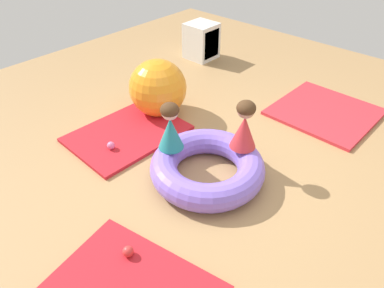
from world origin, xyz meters
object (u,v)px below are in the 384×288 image
at_px(play_ball_pink, 111,145).
at_px(exercise_ball_large, 158,88).
at_px(play_ball_red, 128,251).
at_px(child_in_red, 244,125).
at_px(inflatable_cushion, 207,167).
at_px(child_in_teal, 170,127).
at_px(storage_cube, 203,41).

bearing_deg(play_ball_pink, exercise_ball_large, 12.55).
distance_m(play_ball_red, exercise_ball_large, 2.17).
xyz_separation_m(child_in_red, play_ball_red, (-1.48, -0.01, -0.43)).
xyz_separation_m(play_ball_pink, exercise_ball_large, (0.90, 0.20, 0.27)).
xyz_separation_m(inflatable_cushion, exercise_ball_large, (0.52, 1.23, 0.22)).
distance_m(play_ball_pink, play_ball_red, 1.41).
xyz_separation_m(child_in_red, child_in_teal, (-0.48, 0.51, -0.01)).
distance_m(inflatable_cushion, child_in_teal, 0.53).
relative_size(inflatable_cushion, exercise_ball_large, 1.60).
distance_m(child_in_red, storage_cube, 2.80).
distance_m(exercise_ball_large, storage_cube, 1.82).
bearing_deg(play_ball_red, exercise_ball_large, 40.13).
bearing_deg(exercise_ball_large, inflatable_cushion, -113.01).
xyz_separation_m(child_in_red, play_ball_pink, (-0.73, 1.18, -0.43)).
bearing_deg(play_ball_pink, child_in_red, -58.17).
height_order(child_in_teal, storage_cube, child_in_teal).
relative_size(child_in_red, child_in_teal, 1.03).
xyz_separation_m(inflatable_cushion, play_ball_red, (-1.13, -0.16, -0.05)).
relative_size(play_ball_red, storage_cube, 0.16).
bearing_deg(inflatable_cushion, child_in_red, -22.55).
distance_m(child_in_red, exercise_ball_large, 1.40).
relative_size(inflatable_cushion, storage_cube, 1.99).
height_order(inflatable_cushion, play_ball_red, inflatable_cushion).
bearing_deg(play_ball_red, child_in_teal, 27.53).
bearing_deg(child_in_teal, exercise_ball_large, 136.31).
height_order(play_ball_pink, exercise_ball_large, exercise_ball_large).
xyz_separation_m(child_in_teal, exercise_ball_large, (0.65, 0.87, -0.15)).
bearing_deg(inflatable_cushion, exercise_ball_large, 66.99).
distance_m(child_in_teal, play_ball_red, 1.20).
bearing_deg(storage_cube, child_in_red, -131.09).
height_order(child_in_teal, exercise_ball_large, child_in_teal).
bearing_deg(play_ball_pink, child_in_teal, -69.36).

